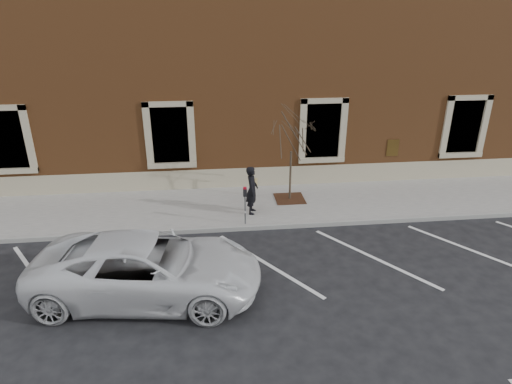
{
  "coord_description": "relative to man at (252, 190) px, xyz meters",
  "views": [
    {
      "loc": [
        -1.49,
        -12.74,
        6.73
      ],
      "look_at": [
        0.0,
        0.6,
        1.1
      ],
      "focal_mm": 30.0,
      "sensor_mm": 36.0,
      "label": 1
    }
  ],
  "objects": [
    {
      "name": "parking_stripes",
      "position": [
        0.1,
        -3.19,
        -1.01
      ],
      "size": [
        28.0,
        4.4,
        0.01
      ],
      "primitive_type": null,
      "color": "silver",
      "rests_on": "ground"
    },
    {
      "name": "tree_grate",
      "position": [
        1.55,
        1.04,
        -0.85
      ],
      "size": [
        1.11,
        1.11,
        0.03
      ],
      "primitive_type": "cube",
      "color": "#452516",
      "rests_on": "sidewalk_near"
    },
    {
      "name": "curb_near",
      "position": [
        0.1,
        -1.04,
        -0.94
      ],
      "size": [
        40.0,
        0.12,
        0.15
      ],
      "primitive_type": "cube",
      "color": "#9E9E99",
      "rests_on": "ground"
    },
    {
      "name": "man",
      "position": [
        0.0,
        0.0,
        0.0
      ],
      "size": [
        0.53,
        0.7,
        1.73
      ],
      "primitive_type": "imported",
      "rotation": [
        0.0,
        0.0,
        1.38
      ],
      "color": "black",
      "rests_on": "sidewalk_near"
    },
    {
      "name": "parking_meter",
      "position": [
        -0.32,
        -0.87,
        0.07
      ],
      "size": [
        0.12,
        0.09,
        1.34
      ],
      "rotation": [
        0.0,
        0.0,
        0.35
      ],
      "color": "#595B60",
      "rests_on": "sidewalk_near"
    },
    {
      "name": "sapling",
      "position": [
        1.55,
        1.04,
        1.56
      ],
      "size": [
        2.08,
        2.08,
        3.46
      ],
      "color": "#433329",
      "rests_on": "sidewalk_near"
    },
    {
      "name": "white_truck",
      "position": [
        -3.08,
        -4.28,
        -0.22
      ],
      "size": [
        6.0,
        3.32,
        1.59
      ],
      "primitive_type": "imported",
      "rotation": [
        0.0,
        0.0,
        1.45
      ],
      "color": "silver",
      "rests_on": "ground"
    },
    {
      "name": "ground",
      "position": [
        0.1,
        -0.99,
        -1.01
      ],
      "size": [
        120.0,
        120.0,
        0.0
      ],
      "primitive_type": "plane",
      "color": "#28282B",
      "rests_on": "ground"
    },
    {
      "name": "sidewalk_near",
      "position": [
        0.1,
        0.76,
        -0.94
      ],
      "size": [
        40.0,
        3.5,
        0.15
      ],
      "primitive_type": "cube",
      "color": "#B6B1AA",
      "rests_on": "ground"
    },
    {
      "name": "building_civic",
      "position": [
        0.1,
        6.75,
        2.98
      ],
      "size": [
        40.0,
        8.62,
        8.0
      ],
      "color": "brown",
      "rests_on": "ground"
    }
  ]
}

